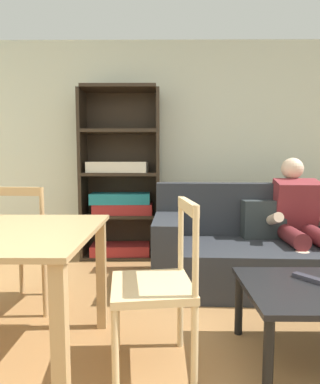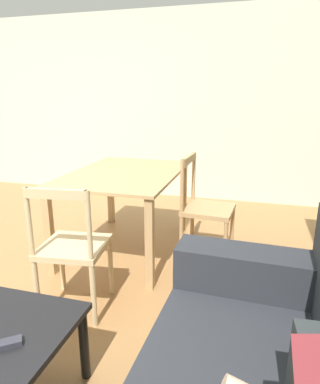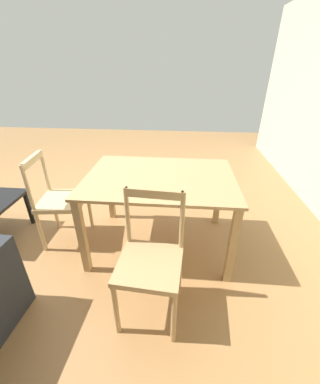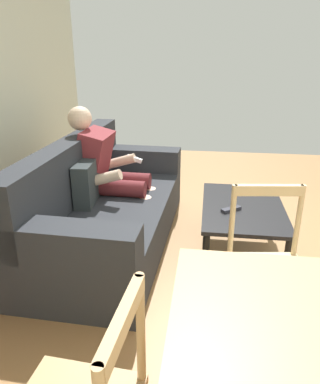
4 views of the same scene
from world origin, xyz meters
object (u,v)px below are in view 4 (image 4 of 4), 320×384
couch (104,209)px  tv_remote (231,209)px  coffee_table (243,212)px  dining_chair_facing_couch (268,272)px  person_lounging (107,170)px

couch → tv_remote: couch is taller
couch → coffee_table: size_ratio=2.15×
couch → coffee_table: couch is taller
tv_remote → dining_chair_facing_couch: 0.89m
coffee_table → dining_chair_facing_couch: (-0.98, -0.06, 0.08)m
coffee_table → dining_chair_facing_couch: size_ratio=1.09×
person_lounging → coffee_table: (-0.31, -1.20, -0.20)m
coffee_table → tv_remote: (-0.11, 0.10, 0.06)m
dining_chair_facing_couch → couch: bearing=50.6°
coffee_table → person_lounging: bearing=75.6°
tv_remote → couch: bearing=44.6°
tv_remote → person_lounging: bearing=31.4°
dining_chair_facing_couch → coffee_table: bearing=3.6°
coffee_table → dining_chair_facing_couch: 0.99m
couch → tv_remote: size_ratio=12.65×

